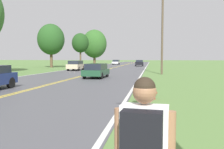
{
  "coord_description": "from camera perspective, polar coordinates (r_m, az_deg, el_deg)",
  "views": [
    {
      "loc": [
        7.35,
        3.45,
        1.95
      ],
      "look_at": [
        4.95,
        17.73,
        0.93
      ],
      "focal_mm": 38.0,
      "sensor_mm": 36.0,
      "label": 1
    }
  ],
  "objects": [
    {
      "name": "car_champagne_hatchback_mid_far",
      "position": [
        36.95,
        -8.72,
        2.24
      ],
      "size": [
        1.9,
        4.16,
        1.52
      ],
      "rotation": [
        0.0,
        0.0,
        1.6
      ],
      "color": "black",
      "rests_on": "ground"
    },
    {
      "name": "utility_pole_midground",
      "position": [
        28.62,
        12.01,
        10.29
      ],
      "size": [
        1.8,
        0.24,
        9.9
      ],
      "color": "brown",
      "rests_on": "ground"
    },
    {
      "name": "hitchhiker_person",
      "position": [
        2.41,
        7.59,
        -17.11
      ],
      "size": [
        0.6,
        0.45,
        1.77
      ],
      "rotation": [
        0.0,
        0.0,
        1.47
      ],
      "color": "#38476B",
      "rests_on": "ground"
    },
    {
      "name": "car_dark_green_hatchback_mid_near",
      "position": [
        22.98,
        -3.81,
        1.04
      ],
      "size": [
        1.93,
        3.97,
        1.39
      ],
      "rotation": [
        0.0,
        0.0,
        -1.6
      ],
      "color": "black",
      "rests_on": "ground"
    },
    {
      "name": "fire_hydrant",
      "position": [
        11.36,
        9.79,
        -4.19
      ],
      "size": [
        0.4,
        0.24,
        0.66
      ],
      "color": "red",
      "rests_on": "ground"
    },
    {
      "name": "car_black_hatchback_receding",
      "position": [
        56.01,
        6.59,
        2.82
      ],
      "size": [
        2.04,
        3.99,
        1.45
      ],
      "rotation": [
        0.0,
        0.0,
        -1.52
      ],
      "color": "black",
      "rests_on": "ground"
    },
    {
      "name": "car_silver_hatchback_distant",
      "position": [
        69.39,
        0.99,
        3.04
      ],
      "size": [
        1.94,
        3.84,
        1.37
      ],
      "rotation": [
        0.0,
        0.0,
        1.55
      ],
      "color": "black",
      "rests_on": "ground"
    },
    {
      "name": "tree_right_cluster",
      "position": [
        49.44,
        -14.47,
        8.17
      ],
      "size": [
        5.35,
        5.35,
        8.72
      ],
      "color": "brown",
      "rests_on": "ground"
    },
    {
      "name": "tree_left_verge",
      "position": [
        60.6,
        -7.62,
        7.52
      ],
      "size": [
        4.25,
        4.25,
        8.15
      ],
      "color": "brown",
      "rests_on": "ground"
    },
    {
      "name": "tree_behind_sign",
      "position": [
        67.87,
        -4.25,
        7.36
      ],
      "size": [
        6.93,
        6.93,
        9.91
      ],
      "color": "brown",
      "rests_on": "ground"
    }
  ]
}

